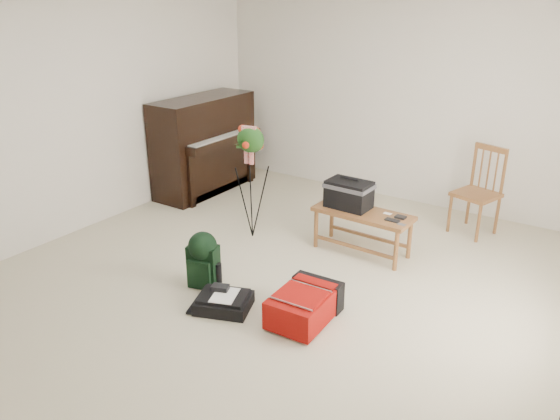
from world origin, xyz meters
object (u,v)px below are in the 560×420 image
Objects in this scene: green_backpack at (203,257)px; flower_stand at (251,183)px; bench at (353,200)px; dining_chair at (477,192)px; red_suitcase at (307,303)px; black_duffel at (224,301)px; piano at (205,147)px.

flower_stand is (-0.29, 1.13, 0.32)m from green_backpack.
bench is 1.04× the size of dining_chair.
red_suitcase is at bearing -10.96° from green_backpack.
dining_chair is 1.53× the size of red_suitcase.
bench is 1.75m from black_duffel.
piano is at bearing 168.92° from bench.
green_backpack is (-1.05, -0.08, 0.15)m from red_suitcase.
piano is 2.75× the size of black_duffel.
black_duffel is 0.43× the size of flower_stand.
piano is at bearing 136.07° from flower_stand.
bench is 0.80× the size of flower_stand.
bench is 1.65m from green_backpack.
dining_chair is 2.47m from flower_stand.
bench is at bearing -111.43° from dining_chair.
dining_chair is at bearing 24.80° from flower_stand.
piano is 2.66m from green_backpack.
green_backpack is (-0.75, -1.45, -0.25)m from bench.
flower_stand is (-1.04, -0.32, 0.07)m from bench.
piano is 3.09m from black_duffel.
flower_stand is at bearing 96.43° from black_duffel.
green_backpack reaches higher than black_duffel.
piano is at bearing 115.12° from green_backpack.
black_duffel is (2.10, -2.21, -0.53)m from piano.
green_backpack is at bearing -178.05° from red_suitcase.
red_suitcase is (2.76, -1.93, -0.46)m from piano.
dining_chair reaches higher than bench.
red_suitcase is 0.72m from black_duffel.
dining_chair reaches higher than red_suitcase.
piano is 1.67m from flower_stand.
dining_chair is 2.63m from red_suitcase.
black_duffel is at bearing -46.35° from piano.
red_suitcase is 1.06m from green_backpack.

